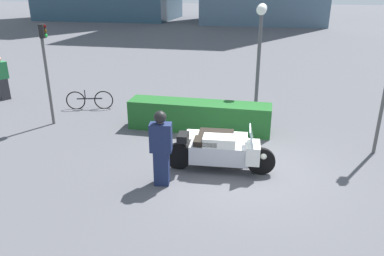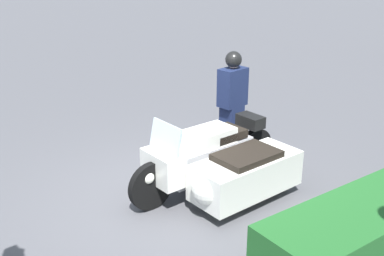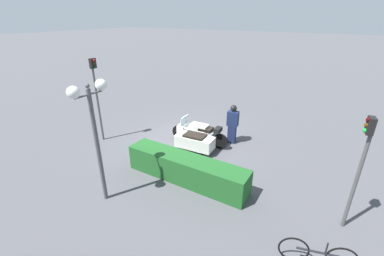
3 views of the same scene
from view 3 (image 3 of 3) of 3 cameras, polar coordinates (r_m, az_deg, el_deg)
ground_plane at (r=11.45m, az=-1.12°, el=-3.09°), size 160.00×160.00×0.00m
police_motorcycle at (r=10.83m, az=0.63°, el=-1.96°), size 2.65×1.32×1.16m
officer_rider at (r=11.17m, az=9.01°, el=1.08°), size 0.51×0.35×1.74m
hedge_bush_curbside at (r=8.73m, az=-1.34°, el=-9.12°), size 4.32×0.83×0.89m
twin_lamp_post at (r=7.34m, az=-21.28°, el=2.72°), size 0.32×1.17×3.64m
traffic_light_near at (r=11.53m, az=-20.52°, el=8.14°), size 0.23×0.27×3.61m
traffic_light_far at (r=7.32m, az=33.51°, el=-5.70°), size 0.22×0.28×3.13m
bicycle_parked at (r=6.94m, az=26.08°, el=-23.86°), size 1.62×0.48×0.72m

